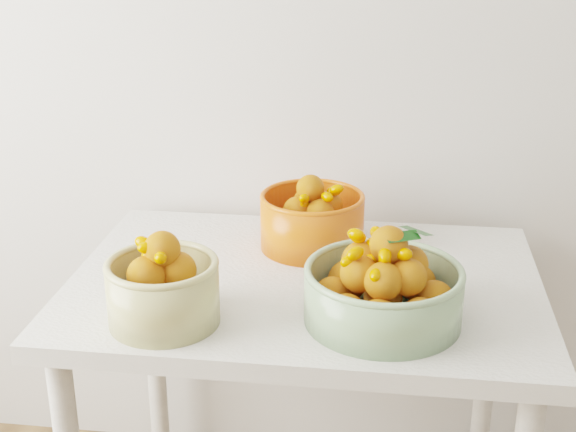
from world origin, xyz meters
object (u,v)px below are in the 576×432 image
bowl_cream (163,288)px  bowl_green (383,289)px  table (305,318)px  bowl_orange (312,220)px

bowl_cream → bowl_green: 0.42m
table → bowl_green: 0.29m
table → bowl_orange: size_ratio=3.19×
bowl_green → bowl_orange: bowl_green is taller
bowl_green → bowl_orange: bearing=117.0°
bowl_green → bowl_orange: size_ratio=1.27×
bowl_cream → bowl_green: bearing=8.2°
table → bowl_green: (0.17, -0.16, 0.16)m
table → bowl_green: bearing=-44.4°
table → bowl_cream: 0.37m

